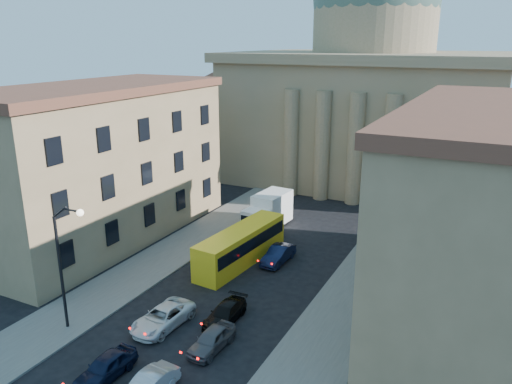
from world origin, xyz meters
TOP-DOWN VIEW (x-y plane):
  - sidewalk_left at (-8.50, 18.00)m, footprint 5.00×60.00m
  - sidewalk_right at (8.50, 18.00)m, footprint 5.00×60.00m
  - church at (0.00, 55.47)m, footprint 68.02×28.76m
  - building_left at (-17.00, 22.00)m, footprint 11.60×26.60m
  - building_right at (17.00, 22.00)m, footprint 11.60×26.60m
  - street_lamp at (-6.97, 8.00)m, footprint 2.62×0.44m
  - car_left_near at (-1.54, 5.24)m, footprint 1.74×4.13m
  - car_left_mid at (-1.87, 11.04)m, footprint 2.60×5.11m
  - car_right_mid at (1.55, 13.48)m, footprint 1.85×4.31m
  - car_right_far at (2.41, 10.34)m, footprint 1.75×3.99m
  - car_right_distant at (0.91, 23.82)m, footprint 1.69×4.36m
  - city_bus at (-2.00, 22.43)m, footprint 3.43×10.97m
  - box_truck at (-3.49, 30.97)m, footprint 3.02×6.59m

SIDE VIEW (x-z plane):
  - sidewalk_left at x=-8.50m, z-range 0.00..0.15m
  - sidewalk_right at x=8.50m, z-range 0.00..0.15m
  - car_right_mid at x=1.55m, z-range 0.00..1.24m
  - car_right_far at x=2.41m, z-range 0.00..1.34m
  - car_left_mid at x=-1.87m, z-range 0.00..1.38m
  - car_left_near at x=-1.54m, z-range 0.00..1.39m
  - car_right_distant at x=0.91m, z-range 0.00..1.42m
  - city_bus at x=-2.00m, z-range 0.11..3.16m
  - box_truck at x=-3.49m, z-range -0.09..3.43m
  - street_lamp at x=-6.97m, z-range 0.87..9.70m
  - building_left at x=-17.00m, z-range 0.07..14.77m
  - building_right at x=17.00m, z-range 0.07..14.77m
  - church at x=0.00m, z-range -6.42..30.18m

